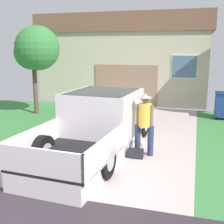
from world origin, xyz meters
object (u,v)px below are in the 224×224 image
Objects in this scene: front_yard_tree at (35,50)px; pickup_truck at (102,124)px; person_with_hat at (144,122)px; house_with_garage at (130,57)px; handbag at (136,153)px; wheeled_trash_bin at (223,104)px.

pickup_truck is at bearing -40.87° from front_yard_tree.
house_with_garage reaches higher than person_with_hat.
person_with_hat is 0.84m from handbag.
house_with_garage is (-1.29, 9.11, 1.56)m from pickup_truck.
front_yard_tree reaches higher than wheeled_trash_bin.
handbag is at bearing -76.05° from house_with_garage.
house_with_garage is (-2.39, 9.61, 2.14)m from handbag.
front_yard_tree is 8.04m from wheeled_trash_bin.
front_yard_tree is at bearing 142.82° from pickup_truck.
front_yard_tree is (-5.33, 3.72, 1.81)m from person_with_hat.
person_with_hat is at bearing -115.04° from wheeled_trash_bin.
pickup_truck is 1.34m from handbag.
wheeled_trash_bin is (7.65, 1.24, -2.14)m from front_yard_tree.
handbag is (-0.16, -0.30, -0.77)m from person_with_hat.
wheeled_trash_bin is (4.87, -4.34, -1.70)m from house_with_garage.
house_with_garage reaches higher than front_yard_tree.
pickup_truck is 5.96m from wheeled_trash_bin.
pickup_truck is at bearing -7.87° from person_with_hat.
pickup_truck is at bearing 155.49° from handbag.
house_with_garage is at bearing 103.95° from handbag.
person_with_hat is (1.26, -0.20, 0.19)m from pickup_truck.
house_with_garage is 8.33× the size of wheeled_trash_bin.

